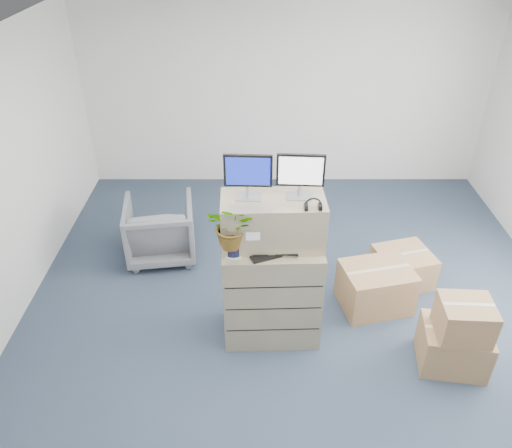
{
  "coord_description": "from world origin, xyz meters",
  "views": [
    {
      "loc": [
        -0.44,
        -3.7,
        3.83
      ],
      "look_at": [
        -0.44,
        0.4,
        1.15
      ],
      "focal_mm": 35.0,
      "sensor_mm": 36.0,
      "label": 1
    }
  ],
  "objects_px": {
    "potted_plant": "(233,231)",
    "water_bottle": "(280,229)",
    "monitor_left": "(248,174)",
    "keyboard": "(274,251)",
    "filing_cabinet_lower": "(272,290)",
    "office_chair": "(160,227)",
    "monitor_right": "(301,174)"
  },
  "relations": [
    {
      "from": "monitor_right",
      "to": "filing_cabinet_lower",
      "type": "bearing_deg",
      "value": -154.39
    },
    {
      "from": "monitor_left",
      "to": "keyboard",
      "type": "relative_size",
      "value": 0.91
    },
    {
      "from": "monitor_left",
      "to": "keyboard",
      "type": "xyz_separation_m",
      "value": [
        0.23,
        -0.19,
        -0.7
      ]
    },
    {
      "from": "potted_plant",
      "to": "monitor_left",
      "type": "bearing_deg",
      "value": 57.24
    },
    {
      "from": "keyboard",
      "to": "monitor_right",
      "type": "bearing_deg",
      "value": 19.66
    },
    {
      "from": "monitor_left",
      "to": "water_bottle",
      "type": "height_order",
      "value": "monitor_left"
    },
    {
      "from": "monitor_left",
      "to": "water_bottle",
      "type": "distance_m",
      "value": 0.65
    },
    {
      "from": "monitor_right",
      "to": "potted_plant",
      "type": "distance_m",
      "value": 0.78
    },
    {
      "from": "monitor_left",
      "to": "monitor_right",
      "type": "xyz_separation_m",
      "value": [
        0.46,
        0.01,
        -0.0
      ]
    },
    {
      "from": "potted_plant",
      "to": "water_bottle",
      "type": "bearing_deg",
      "value": 26.96
    },
    {
      "from": "monitor_right",
      "to": "potted_plant",
      "type": "xyz_separation_m",
      "value": [
        -0.6,
        -0.22,
        -0.46
      ]
    },
    {
      "from": "filing_cabinet_lower",
      "to": "water_bottle",
      "type": "xyz_separation_m",
      "value": [
        0.07,
        0.09,
        0.68
      ]
    },
    {
      "from": "water_bottle",
      "to": "office_chair",
      "type": "relative_size",
      "value": 0.31
    },
    {
      "from": "potted_plant",
      "to": "office_chair",
      "type": "xyz_separation_m",
      "value": [
        -0.99,
        1.48,
        -0.93
      ]
    },
    {
      "from": "monitor_left",
      "to": "keyboard",
      "type": "bearing_deg",
      "value": -36.33
    },
    {
      "from": "monitor_left",
      "to": "keyboard",
      "type": "distance_m",
      "value": 0.76
    },
    {
      "from": "filing_cabinet_lower",
      "to": "monitor_left",
      "type": "distance_m",
      "value": 1.28
    },
    {
      "from": "filing_cabinet_lower",
      "to": "water_bottle",
      "type": "height_order",
      "value": "water_bottle"
    },
    {
      "from": "monitor_right",
      "to": "water_bottle",
      "type": "xyz_separation_m",
      "value": [
        -0.16,
        -0.0,
        -0.58
      ]
    },
    {
      "from": "water_bottle",
      "to": "potted_plant",
      "type": "bearing_deg",
      "value": -153.04
    },
    {
      "from": "keyboard",
      "to": "potted_plant",
      "type": "distance_m",
      "value": 0.44
    },
    {
      "from": "monitor_left",
      "to": "filing_cabinet_lower",
      "type": "bearing_deg",
      "value": -16.93
    },
    {
      "from": "office_chair",
      "to": "monitor_right",
      "type": "bearing_deg",
      "value": 133.71
    },
    {
      "from": "filing_cabinet_lower",
      "to": "keyboard",
      "type": "xyz_separation_m",
      "value": [
        0.01,
        -0.11,
        0.56
      ]
    },
    {
      "from": "filing_cabinet_lower",
      "to": "office_chair",
      "type": "xyz_separation_m",
      "value": [
        -1.35,
        1.35,
        -0.13
      ]
    },
    {
      "from": "water_bottle",
      "to": "office_chair",
      "type": "xyz_separation_m",
      "value": [
        -1.42,
        1.26,
        -0.81
      ]
    },
    {
      "from": "potted_plant",
      "to": "office_chair",
      "type": "bearing_deg",
      "value": 123.67
    },
    {
      "from": "water_bottle",
      "to": "monitor_left",
      "type": "bearing_deg",
      "value": -177.82
    },
    {
      "from": "water_bottle",
      "to": "potted_plant",
      "type": "height_order",
      "value": "potted_plant"
    },
    {
      "from": "filing_cabinet_lower",
      "to": "office_chair",
      "type": "relative_size",
      "value": 1.31
    },
    {
      "from": "monitor_right",
      "to": "keyboard",
      "type": "xyz_separation_m",
      "value": [
        -0.23,
        -0.2,
        -0.7
      ]
    },
    {
      "from": "keyboard",
      "to": "water_bottle",
      "type": "height_order",
      "value": "water_bottle"
    }
  ]
}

